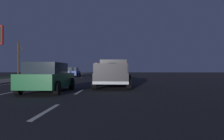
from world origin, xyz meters
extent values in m
plane|color=black|center=(27.00, 0.00, 0.00)|extent=(144.00, 144.00, 0.00)
cube|color=slate|center=(27.00, 7.45, 0.06)|extent=(108.00, 4.00, 0.12)
cube|color=silver|center=(4.80, -1.75, 0.00)|extent=(2.40, 0.14, 0.01)
cube|color=silver|center=(10.24, -1.75, 0.00)|extent=(2.40, 0.14, 0.01)
cube|color=silver|center=(16.78, -1.75, 0.00)|extent=(2.40, 0.14, 0.01)
cube|color=silver|center=(22.40, -1.75, 0.00)|extent=(2.40, 0.14, 0.01)
cube|color=silver|center=(28.22, -1.75, 0.00)|extent=(2.40, 0.14, 0.01)
cube|color=silver|center=(34.42, -1.75, 0.00)|extent=(2.40, 0.14, 0.01)
cube|color=silver|center=(40.83, -1.75, 0.00)|extent=(2.40, 0.14, 0.01)
cube|color=silver|center=(47.12, -1.75, 0.00)|extent=(2.40, 0.14, 0.01)
cube|color=silver|center=(53.74, -1.75, 0.00)|extent=(2.40, 0.14, 0.01)
cube|color=silver|center=(60.68, -1.75, 0.00)|extent=(2.40, 0.14, 0.01)
cube|color=silver|center=(67.09, -1.75, 0.00)|extent=(2.40, 0.14, 0.01)
cube|color=silver|center=(73.71, -1.75, 0.00)|extent=(2.40, 0.14, 0.01)
cube|color=silver|center=(80.30, -1.75, 0.00)|extent=(2.40, 0.14, 0.01)
cube|color=silver|center=(10.01, 1.75, 0.00)|extent=(2.40, 0.14, 0.01)
cube|color=silver|center=(15.26, 1.75, 0.00)|extent=(2.40, 0.14, 0.01)
cube|color=silver|center=(21.25, 1.75, 0.00)|extent=(2.40, 0.14, 0.01)
cube|color=silver|center=(26.31, 1.75, 0.00)|extent=(2.40, 0.14, 0.01)
cube|color=silver|center=(32.94, 1.75, 0.00)|extent=(2.40, 0.14, 0.01)
cube|color=silver|center=(39.49, 1.75, 0.00)|extent=(2.40, 0.14, 0.01)
cube|color=silver|center=(45.53, 1.75, 0.00)|extent=(2.40, 0.14, 0.01)
cube|color=silver|center=(52.16, 1.75, 0.00)|extent=(2.40, 0.14, 0.01)
cube|color=silver|center=(57.47, 1.75, 0.00)|extent=(2.40, 0.14, 0.01)
cube|color=silver|center=(62.72, 1.75, 0.00)|extent=(2.40, 0.14, 0.01)
cube|color=silver|center=(68.77, 1.75, 0.00)|extent=(2.40, 0.14, 0.01)
cube|color=silver|center=(75.44, 1.75, 0.00)|extent=(2.40, 0.14, 0.01)
cube|color=silver|center=(27.00, 5.15, 0.00)|extent=(108.00, 0.14, 0.01)
cube|color=#232328|center=(13.32, -3.50, 0.67)|extent=(5.47, 2.20, 0.60)
cube|color=#232328|center=(14.51, -3.55, 1.42)|extent=(2.23, 1.92, 0.90)
cube|color=#1E2833|center=(13.46, -3.51, 1.47)|extent=(0.09, 1.44, 0.50)
cube|color=#232328|center=(12.28, -2.52, 1.25)|extent=(3.02, 0.20, 0.56)
cube|color=#232328|center=(12.21, -4.40, 1.25)|extent=(3.02, 0.20, 0.56)
cube|color=#232328|center=(10.67, -3.40, 1.25)|extent=(0.15, 1.88, 0.56)
cube|color=silver|center=(10.67, -3.40, 0.45)|extent=(0.20, 2.00, 0.16)
cube|color=red|center=(10.71, -2.60, 1.45)|extent=(0.07, 0.14, 0.20)
cube|color=red|center=(10.65, -4.20, 1.45)|extent=(0.07, 0.14, 0.20)
ellipsoid|color=#193823|center=(12.24, -3.46, 1.29)|extent=(2.65, 1.62, 0.64)
sphere|color=silver|center=(12.76, -3.12, 1.15)|extent=(0.40, 0.40, 0.40)
sphere|color=beige|center=(11.63, -3.74, 1.13)|extent=(0.34, 0.34, 0.34)
cylinder|color=black|center=(15.14, -2.57, 0.42)|extent=(0.84, 0.28, 0.84)
cylinder|color=black|center=(15.07, -4.57, 0.42)|extent=(0.84, 0.28, 0.84)
cylinder|color=black|center=(11.58, -2.43, 0.42)|extent=(0.84, 0.28, 0.84)
cylinder|color=black|center=(11.51, -4.43, 0.42)|extent=(0.84, 0.28, 0.84)
cube|color=#14592D|center=(10.13, -0.12, 0.63)|extent=(4.43, 1.89, 0.70)
cube|color=#1E2833|center=(9.88, -0.12, 1.26)|extent=(2.49, 1.63, 0.56)
cylinder|color=black|center=(11.64, 0.75, 0.34)|extent=(0.68, 0.22, 0.68)
cylinder|color=black|center=(11.60, -1.05, 0.34)|extent=(0.68, 0.22, 0.68)
cylinder|color=black|center=(8.65, 0.80, 0.34)|extent=(0.68, 0.22, 0.68)
cylinder|color=black|center=(8.61, -1.00, 0.34)|extent=(0.68, 0.22, 0.68)
cube|color=red|center=(7.98, -0.08, 0.68)|extent=(0.11, 1.51, 0.10)
cube|color=#B2B5BA|center=(21.75, -3.57, 0.63)|extent=(4.40, 1.80, 0.70)
cube|color=#1E2833|center=(21.50, -3.57, 1.26)|extent=(2.47, 1.59, 0.56)
cylinder|color=black|center=(23.24, -2.67, 0.34)|extent=(0.68, 0.22, 0.68)
cylinder|color=black|center=(23.24, -4.47, 0.34)|extent=(0.68, 0.22, 0.68)
cylinder|color=black|center=(20.25, -2.67, 0.34)|extent=(0.68, 0.22, 0.68)
cylinder|color=black|center=(20.25, -4.47, 0.34)|extent=(0.68, 0.22, 0.68)
cube|color=red|center=(19.60, -3.57, 0.68)|extent=(0.08, 1.51, 0.10)
cube|color=silver|center=(35.92, -3.74, 0.63)|extent=(4.45, 1.93, 0.70)
cube|color=#1E2833|center=(35.67, -3.74, 1.26)|extent=(2.51, 1.66, 0.56)
cylinder|color=black|center=(37.38, -2.79, 0.34)|extent=(0.68, 0.22, 0.68)
cylinder|color=black|center=(37.44, -4.59, 0.34)|extent=(0.68, 0.22, 0.68)
cylinder|color=black|center=(34.39, -2.88, 0.34)|extent=(0.68, 0.22, 0.68)
cylinder|color=black|center=(34.45, -4.68, 0.34)|extent=(0.68, 0.22, 0.68)
cube|color=red|center=(33.77, -3.80, 0.68)|extent=(0.12, 1.51, 0.10)
cube|color=navy|center=(34.51, 3.49, 0.63)|extent=(4.44, 1.91, 0.70)
cube|color=#1E2833|center=(34.26, 3.48, 1.26)|extent=(2.50, 1.64, 0.56)
cylinder|color=black|center=(35.98, 4.42, 0.34)|extent=(0.68, 0.22, 0.68)
cylinder|color=black|center=(36.02, 2.62, 0.34)|extent=(0.68, 0.22, 0.68)
cylinder|color=black|center=(32.99, 4.35, 0.34)|extent=(0.68, 0.22, 0.68)
cylinder|color=black|center=(33.03, 2.55, 0.34)|extent=(0.68, 0.22, 0.68)
cube|color=red|center=(32.36, 3.44, 0.68)|extent=(0.12, 1.51, 0.10)
cylinder|color=#423323|center=(34.75, 12.71, 2.83)|extent=(0.28, 0.28, 5.66)
cylinder|color=#423323|center=(34.31, 12.15, 4.89)|extent=(0.81, 1.28, 1.13)
cylinder|color=#423323|center=(35.09, 12.79, 3.76)|extent=(0.77, 0.27, 1.08)
cylinder|color=#423323|center=(35.10, 12.75, 5.43)|extent=(0.78, 0.18, 1.26)
camera|label=1|loc=(-1.31, -3.73, 1.17)|focal=34.98mm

